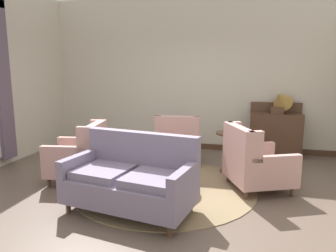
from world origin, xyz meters
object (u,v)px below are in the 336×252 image
Objects in this scene: settee at (131,180)px; side_table at (229,149)px; armchair_near_window at (254,163)px; armchair_back_corner at (81,156)px; gramophone at (281,100)px; sideboard at (275,132)px; coffee_table at (167,167)px; porcelain_vase at (163,151)px; armchair_far_left at (177,143)px.

settee is 2.16m from side_table.
armchair_back_corner is (-2.68, -0.29, 0.00)m from armchair_near_window.
gramophone reaches higher than armchair_near_window.
side_table is 1.69m from gramophone.
sideboard is (1.98, 3.15, 0.10)m from settee.
armchair_back_corner is at bearing 72.28° from armchair_near_window.
coffee_table is 1.29m from armchair_near_window.
armchair_back_corner is 3.97m from gramophone.
armchair_near_window is at bearing 87.60° from armchair_back_corner.
porcelain_vase is 2.93m from gramophone.
settee is (-0.20, -0.84, -0.18)m from porcelain_vase.
armchair_far_left is at bearing 92.82° from porcelain_vase.
armchair_back_corner is 1.53× the size of gramophone.
armchair_back_corner is at bearing 34.74° from armchair_far_left.
coffee_table is 1.08× the size of side_table.
armchair_back_corner is at bearing 154.71° from settee.
settee is 1.79× the size of armchair_back_corner.
armchair_near_window is (1.26, 0.29, 0.07)m from coffee_table.
coffee_table is at bearing -126.65° from sideboard.
side_table is (1.12, 1.85, 0.02)m from settee.
coffee_table is at bearing 85.33° from armchair_far_left.
settee is 1.56× the size of sideboard.
armchair_back_corner is (-1.16, 0.83, 0.01)m from settee.
side_table is at bearing 5.13° from armchair_near_window.
sideboard is at bearing -36.77° from armchair_near_window.
gramophone is at bearing 116.16° from armchair_back_corner.
armchair_far_left is (-0.12, 1.29, 0.07)m from coffee_table.
gramophone is at bearing 66.58° from settee.
armchair_back_corner is 2.50m from side_table.
porcelain_vase is at bearing 86.63° from settee.
porcelain_vase is 0.39× the size of armchair_back_corner.
armchair_near_window is at bearing -60.90° from side_table.
sideboard is 1.77× the size of gramophone.
settee is 1.79× the size of armchair_far_left.
side_table is at bearing 49.69° from coffee_table.
settee is at bearing 76.18° from armchair_far_left.
gramophone is at bearing 52.85° from side_table.
porcelain_vase is 0.22× the size of settee.
coffee_table is 2.89m from sideboard.
armchair_near_window is at bearing 12.24° from porcelain_vase.
porcelain_vase is 0.34× the size of sideboard.
armchair_back_corner reaches higher than side_table.
armchair_near_window is at bearing 46.72° from settee.
porcelain_vase is 0.33× the size of armchair_near_window.
armchair_near_window is 2.14m from gramophone.
side_table is (0.92, 1.01, -0.16)m from porcelain_vase.
armchair_far_left is 2.24m from gramophone.
settee is at bearing -123.66° from gramophone.
porcelain_vase is at bearing -129.58° from gramophone.
armchair_far_left is (-1.38, 1.00, 0.00)m from armchair_near_window.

